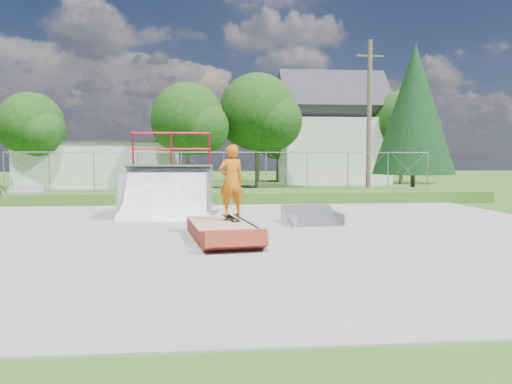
{
  "coord_description": "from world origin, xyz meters",
  "views": [
    {
      "loc": [
        -0.69,
        -13.12,
        2.05
      ],
      "look_at": [
        0.58,
        0.43,
        1.1
      ],
      "focal_mm": 35.0,
      "sensor_mm": 36.0,
      "label": 1
    }
  ],
  "objects_px": {
    "quarter_pipe": "(166,175)",
    "skater": "(231,183)",
    "grind_box": "(219,230)",
    "flat_bank_ramp": "(312,216)"
  },
  "relations": [
    {
      "from": "quarter_pipe",
      "to": "flat_bank_ramp",
      "type": "xyz_separation_m",
      "value": [
        4.57,
        -2.0,
        -1.23
      ]
    },
    {
      "from": "flat_bank_ramp",
      "to": "quarter_pipe",
      "type": "bearing_deg",
      "value": 150.58
    },
    {
      "from": "quarter_pipe",
      "to": "flat_bank_ramp",
      "type": "distance_m",
      "value": 5.14
    },
    {
      "from": "grind_box",
      "to": "quarter_pipe",
      "type": "height_order",
      "value": "quarter_pipe"
    },
    {
      "from": "flat_bank_ramp",
      "to": "grind_box",
      "type": "bearing_deg",
      "value": -146.63
    },
    {
      "from": "quarter_pipe",
      "to": "flat_bank_ramp",
      "type": "relative_size",
      "value": 1.74
    },
    {
      "from": "skater",
      "to": "grind_box",
      "type": "bearing_deg",
      "value": 17.03
    },
    {
      "from": "quarter_pipe",
      "to": "flat_bank_ramp",
      "type": "bearing_deg",
      "value": -19.73
    },
    {
      "from": "quarter_pipe",
      "to": "skater",
      "type": "relative_size",
      "value": 1.6
    },
    {
      "from": "quarter_pipe",
      "to": "skater",
      "type": "distance_m",
      "value": 4.6
    }
  ]
}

